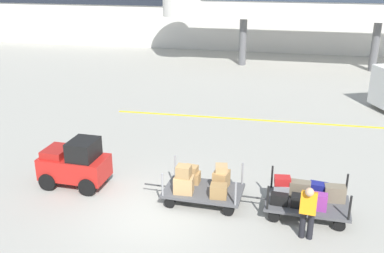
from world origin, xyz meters
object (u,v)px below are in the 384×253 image
Objects in this scene: baggage_cart_middle at (307,197)px; baggage_handler at (308,210)px; baggage_cart_lead at (202,184)px; baggage_tug at (75,164)px.

baggage_handler reaches higher than baggage_cart_middle.
baggage_handler reaches higher than baggage_cart_lead.
baggage_tug is 7.14m from baggage_cart_middle.
baggage_cart_middle is at bearing -0.57° from baggage_cart_lead.
baggage_handler is (3.00, -1.32, 0.30)m from baggage_cart_lead.
baggage_cart_middle is (7.13, -0.17, -0.23)m from baggage_tug.
baggage_cart_lead is 3.29m from baggage_handler.
baggage_tug is at bearing 178.00° from baggage_cart_lead.
baggage_cart_middle is 1.34m from baggage_handler.
baggage_tug reaches higher than baggage_cart_lead.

